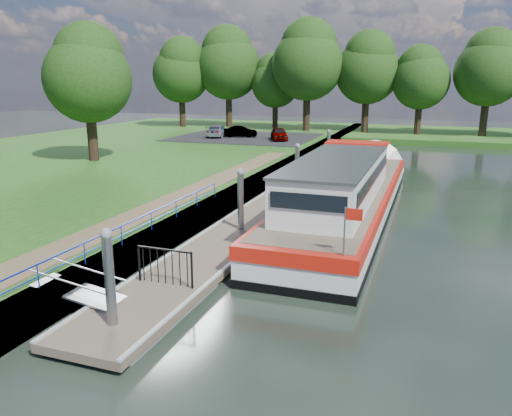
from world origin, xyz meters
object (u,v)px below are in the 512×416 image
(car_b, at_px, (240,132))
(car_c, at_px, (218,131))
(car_a, at_px, (279,134))
(pontoon, at_px, (273,209))
(barge, at_px, (348,193))

(car_b, bearing_deg, car_c, 92.40)
(car_a, height_order, car_b, car_a)
(car_a, distance_m, car_b, 4.72)
(pontoon, relative_size, car_c, 7.31)
(barge, relative_size, car_c, 5.16)
(pontoon, xyz_separation_m, car_c, (-13.65, 24.10, 1.25))
(pontoon, relative_size, car_b, 8.85)
(pontoon, height_order, barge, barge)
(car_c, bearing_deg, car_a, 167.19)
(pontoon, bearing_deg, barge, 13.20)
(car_b, bearing_deg, barge, -160.93)
(car_c, bearing_deg, car_b, -171.67)
(pontoon, height_order, car_c, car_c)
(pontoon, relative_size, car_a, 8.33)
(pontoon, bearing_deg, car_a, 106.35)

